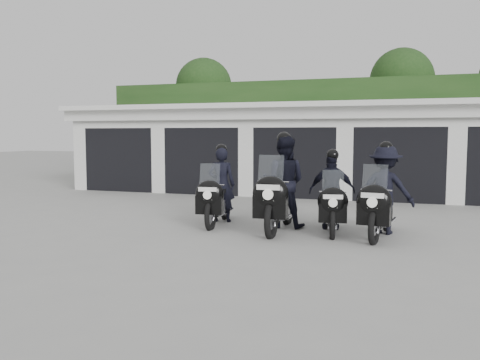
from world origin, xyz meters
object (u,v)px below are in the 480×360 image
(police_bike_a, at_px, (218,191))
(police_bike_b, at_px, (281,187))
(police_bike_c, at_px, (332,195))
(police_bike_d, at_px, (383,194))

(police_bike_a, relative_size, police_bike_b, 0.87)
(police_bike_a, height_order, police_bike_c, police_bike_a)
(police_bike_b, bearing_deg, police_bike_a, 171.74)
(police_bike_a, distance_m, police_bike_d, 3.54)
(police_bike_b, xyz_separation_m, police_bike_c, (1.04, 0.13, -0.15))
(police_bike_c, distance_m, police_bike_d, 1.03)
(police_bike_b, bearing_deg, police_bike_c, 5.73)
(police_bike_c, relative_size, police_bike_d, 0.91)
(police_bike_d, bearing_deg, police_bike_c, 179.11)
(police_bike_c, bearing_deg, police_bike_b, 178.47)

